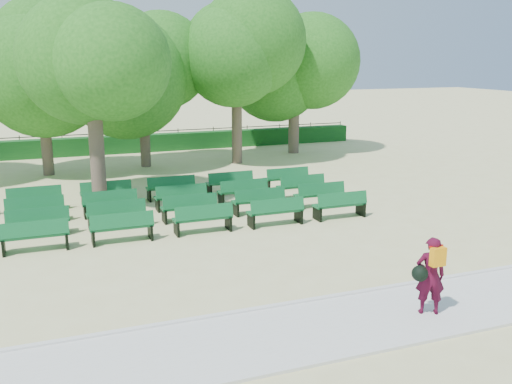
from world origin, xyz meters
TOP-DOWN VIEW (x-y plane):
  - ground at (0.00, 0.00)m, footprint 120.00×120.00m
  - paving at (0.00, -7.40)m, footprint 30.00×2.20m
  - curb at (0.00, -6.25)m, footprint 30.00×0.12m
  - hedge at (0.00, 14.00)m, footprint 26.00×0.70m
  - fence at (0.00, 14.40)m, footprint 26.00×0.10m
  - tree_line at (0.00, 10.00)m, footprint 21.80×6.80m
  - bench_array at (-1.03, 1.28)m, footprint 1.70×0.56m
  - tree_among at (-2.33, 3.21)m, footprint 4.32×4.32m
  - person at (2.70, -7.58)m, footprint 0.77×0.56m

SIDE VIEW (x-z plane):
  - ground at x=0.00m, z-range 0.00..0.00m
  - fence at x=0.00m, z-range -0.51..0.51m
  - tree_line at x=0.00m, z-range -3.52..3.52m
  - paving at x=0.00m, z-range 0.00..0.06m
  - curb at x=0.00m, z-range 0.00..0.10m
  - bench_array at x=-1.03m, z-range -0.44..0.62m
  - hedge at x=0.00m, z-range 0.00..0.90m
  - person at x=2.70m, z-range 0.09..1.63m
  - tree_among at x=-2.33m, z-range 1.16..7.42m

